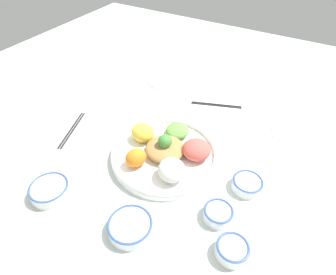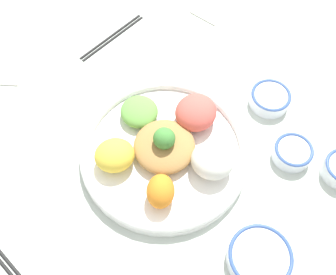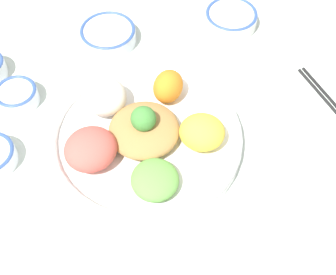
{
  "view_description": "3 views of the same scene",
  "coord_description": "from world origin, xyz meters",
  "px_view_note": "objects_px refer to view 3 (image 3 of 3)",
  "views": [
    {
      "loc": [
        0.34,
        -0.6,
        0.68
      ],
      "look_at": [
        -0.01,
        0.0,
        0.05
      ],
      "focal_mm": 30.0,
      "sensor_mm": 36.0,
      "label": 1
    },
    {
      "loc": [
        -0.17,
        -0.39,
        0.76
      ],
      "look_at": [
        0.02,
        -0.02,
        0.03
      ],
      "focal_mm": 42.0,
      "sensor_mm": 36.0,
      "label": 2
    },
    {
      "loc": [
        0.01,
        0.45,
        0.72
      ],
      "look_at": [
        -0.04,
        -0.02,
        0.04
      ],
      "focal_mm": 50.0,
      "sensor_mm": 36.0,
      "label": 3
    }
  ],
  "objects_px": {
    "salad_platter": "(143,134)",
    "sauce_bowl_far": "(108,35)",
    "rice_bowl_plain": "(231,18)",
    "sauce_bowl_red": "(17,95)",
    "chopsticks_pair_near": "(332,103)"
  },
  "relations": [
    {
      "from": "salad_platter",
      "to": "sauce_bowl_far",
      "type": "distance_m",
      "value": 0.28
    },
    {
      "from": "chopsticks_pair_near",
      "to": "sauce_bowl_red",
      "type": "bearing_deg",
      "value": -116.37
    },
    {
      "from": "rice_bowl_plain",
      "to": "sauce_bowl_far",
      "type": "height_order",
      "value": "rice_bowl_plain"
    },
    {
      "from": "rice_bowl_plain",
      "to": "sauce_bowl_red",
      "type": "bearing_deg",
      "value": 21.02
    },
    {
      "from": "sauce_bowl_red",
      "to": "chopsticks_pair_near",
      "type": "height_order",
      "value": "sauce_bowl_red"
    },
    {
      "from": "salad_platter",
      "to": "rice_bowl_plain",
      "type": "distance_m",
      "value": 0.37
    },
    {
      "from": "rice_bowl_plain",
      "to": "sauce_bowl_far",
      "type": "bearing_deg",
      "value": 4.81
    },
    {
      "from": "sauce_bowl_far",
      "to": "chopsticks_pair_near",
      "type": "bearing_deg",
      "value": 152.72
    },
    {
      "from": "sauce_bowl_red",
      "to": "chopsticks_pair_near",
      "type": "xyz_separation_m",
      "value": [
        -0.62,
        0.07,
        -0.02
      ]
    },
    {
      "from": "salad_platter",
      "to": "sauce_bowl_far",
      "type": "height_order",
      "value": "salad_platter"
    },
    {
      "from": "salad_platter",
      "to": "chopsticks_pair_near",
      "type": "bearing_deg",
      "value": -171.93
    },
    {
      "from": "salad_platter",
      "to": "sauce_bowl_far",
      "type": "xyz_separation_m",
      "value": [
        0.06,
        -0.28,
        -0.01
      ]
    },
    {
      "from": "rice_bowl_plain",
      "to": "sauce_bowl_far",
      "type": "relative_size",
      "value": 0.96
    },
    {
      "from": "salad_platter",
      "to": "sauce_bowl_far",
      "type": "bearing_deg",
      "value": -78.77
    },
    {
      "from": "sauce_bowl_red",
      "to": "chopsticks_pair_near",
      "type": "relative_size",
      "value": 0.41
    }
  ]
}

